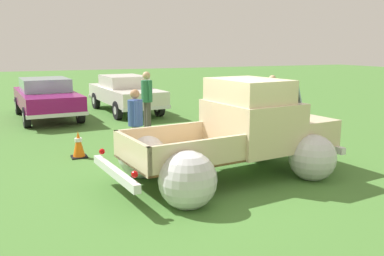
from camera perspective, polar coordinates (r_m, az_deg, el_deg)
The scene contains 8 objects.
ground_plane at distance 8.13m, azimuth 4.53°, elevation -6.92°, with size 80.00×80.00×0.00m, color #477A33.
vintage_pickup_truck at distance 8.15m, azimuth 6.86°, elevation -1.39°, with size 4.81×3.19×1.96m.
show_car_0 at distance 15.53m, azimuth -19.72°, elevation 4.16°, with size 2.21×4.77×1.43m.
show_car_1 at distance 16.28m, azimuth -9.35°, elevation 4.96°, with size 2.13×4.83×1.43m.
spectator_0 at distance 12.58m, azimuth -6.33°, elevation 4.38°, with size 0.39×0.54×1.80m.
spectator_1 at distance 9.30m, azimuth -7.90°, elevation 1.12°, with size 0.40×0.54×1.61m.
spectator_2 at distance 13.02m, azimuth 11.08°, elevation 4.10°, with size 0.41×0.54×1.67m.
lane_cone_0 at distance 9.82m, azimuth -15.59°, elevation -2.22°, with size 0.36×0.36×0.63m.
Camera 1 is at (-3.62, -6.82, 2.53)m, focal length 38.12 mm.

